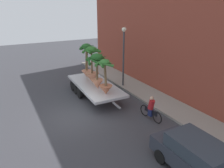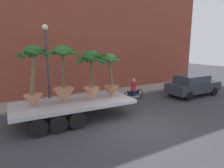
{
  "view_description": "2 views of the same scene",
  "coord_description": "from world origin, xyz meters",
  "px_view_note": "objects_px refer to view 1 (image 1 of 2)",
  "views": [
    {
      "loc": [
        11.22,
        -3.64,
        6.57
      ],
      "look_at": [
        0.12,
        2.48,
        1.81
      ],
      "focal_mm": 33.71,
      "sensor_mm": 36.0,
      "label": 1
    },
    {
      "loc": [
        -5.48,
        -6.77,
        3.76
      ],
      "look_at": [
        -0.12,
        2.57,
        1.63
      ],
      "focal_mm": 31.18,
      "sensor_mm": 36.0,
      "label": 2
    }
  ],
  "objects_px": {
    "potted_palm_front": "(105,79)",
    "street_lamp": "(124,50)",
    "potted_palm_rear": "(97,69)",
    "cyclist": "(151,109)",
    "flatbed_trailer": "(94,86)",
    "potted_palm_middle": "(87,60)",
    "parked_car": "(200,160)",
    "potted_palm_extra": "(92,67)"
  },
  "relations": [
    {
      "from": "potted_palm_rear",
      "to": "potted_palm_middle",
      "type": "bearing_deg",
      "value": 172.19
    },
    {
      "from": "potted_palm_front",
      "to": "potted_palm_middle",
      "type": "bearing_deg",
      "value": 175.38
    },
    {
      "from": "flatbed_trailer",
      "to": "cyclist",
      "type": "distance_m",
      "value": 5.29
    },
    {
      "from": "potted_palm_rear",
      "to": "cyclist",
      "type": "distance_m",
      "value": 4.64
    },
    {
      "from": "potted_palm_front",
      "to": "street_lamp",
      "type": "xyz_separation_m",
      "value": [
        -2.65,
        3.04,
        1.17
      ]
    },
    {
      "from": "parked_car",
      "to": "street_lamp",
      "type": "height_order",
      "value": "street_lamp"
    },
    {
      "from": "cyclist",
      "to": "street_lamp",
      "type": "relative_size",
      "value": 0.38
    },
    {
      "from": "potted_palm_extra",
      "to": "parked_car",
      "type": "bearing_deg",
      "value": 1.52
    },
    {
      "from": "cyclist",
      "to": "potted_palm_rear",
      "type": "bearing_deg",
      "value": -156.06
    },
    {
      "from": "cyclist",
      "to": "potted_palm_middle",
      "type": "bearing_deg",
      "value": -168.34
    },
    {
      "from": "potted_palm_front",
      "to": "potted_palm_extra",
      "type": "relative_size",
      "value": 0.85
    },
    {
      "from": "potted_palm_rear",
      "to": "potted_palm_front",
      "type": "height_order",
      "value": "potted_palm_rear"
    },
    {
      "from": "potted_palm_middle",
      "to": "street_lamp",
      "type": "relative_size",
      "value": 0.58
    },
    {
      "from": "potted_palm_extra",
      "to": "potted_palm_rear",
      "type": "bearing_deg",
      "value": -9.27
    },
    {
      "from": "potted_palm_front",
      "to": "cyclist",
      "type": "height_order",
      "value": "potted_palm_front"
    },
    {
      "from": "potted_palm_rear",
      "to": "cyclist",
      "type": "bearing_deg",
      "value": 23.94
    },
    {
      "from": "potted_palm_middle",
      "to": "cyclist",
      "type": "xyz_separation_m",
      "value": [
        6.62,
        1.37,
        -1.8
      ]
    },
    {
      "from": "cyclist",
      "to": "parked_car",
      "type": "distance_m",
      "value": 4.79
    },
    {
      "from": "potted_palm_front",
      "to": "parked_car",
      "type": "xyz_separation_m",
      "value": [
        7.4,
        0.43,
        -1.24
      ]
    },
    {
      "from": "potted_palm_rear",
      "to": "potted_palm_extra",
      "type": "distance_m",
      "value": 1.44
    },
    {
      "from": "potted_palm_rear",
      "to": "street_lamp",
      "type": "height_order",
      "value": "street_lamp"
    },
    {
      "from": "flatbed_trailer",
      "to": "potted_palm_middle",
      "type": "distance_m",
      "value": 2.31
    },
    {
      "from": "potted_palm_middle",
      "to": "potted_palm_rear",
      "type": "bearing_deg",
      "value": -7.81
    },
    {
      "from": "flatbed_trailer",
      "to": "parked_car",
      "type": "relative_size",
      "value": 1.62
    },
    {
      "from": "potted_palm_rear",
      "to": "potted_palm_front",
      "type": "xyz_separation_m",
      "value": [
        1.14,
        0.06,
        -0.4
      ]
    },
    {
      "from": "parked_car",
      "to": "street_lamp",
      "type": "xyz_separation_m",
      "value": [
        -10.05,
        2.61,
        2.4
      ]
    },
    {
      "from": "flatbed_trailer",
      "to": "potted_palm_front",
      "type": "bearing_deg",
      "value": -3.73
    },
    {
      "from": "potted_palm_middle",
      "to": "potted_palm_extra",
      "type": "xyz_separation_m",
      "value": [
        1.31,
        -0.14,
        -0.25
      ]
    },
    {
      "from": "potted_palm_front",
      "to": "street_lamp",
      "type": "relative_size",
      "value": 0.49
    },
    {
      "from": "potted_palm_rear",
      "to": "potted_palm_front",
      "type": "distance_m",
      "value": 1.21
    },
    {
      "from": "potted_palm_front",
      "to": "cyclist",
      "type": "bearing_deg",
      "value": 31.11
    },
    {
      "from": "potted_palm_extra",
      "to": "flatbed_trailer",
      "type": "bearing_deg",
      "value": -4.08
    },
    {
      "from": "flatbed_trailer",
      "to": "parked_car",
      "type": "height_order",
      "value": "parked_car"
    },
    {
      "from": "flatbed_trailer",
      "to": "street_lamp",
      "type": "xyz_separation_m",
      "value": [
        -0.36,
        2.89,
        2.46
      ]
    },
    {
      "from": "flatbed_trailer",
      "to": "potted_palm_front",
      "type": "distance_m",
      "value": 2.63
    },
    {
      "from": "potted_palm_middle",
      "to": "street_lamp",
      "type": "bearing_deg",
      "value": 66.49
    },
    {
      "from": "potted_palm_rear",
      "to": "street_lamp",
      "type": "relative_size",
      "value": 0.53
    },
    {
      "from": "potted_palm_extra",
      "to": "cyclist",
      "type": "distance_m",
      "value": 5.73
    },
    {
      "from": "flatbed_trailer",
      "to": "potted_palm_middle",
      "type": "bearing_deg",
      "value": 174.08
    },
    {
      "from": "potted_palm_middle",
      "to": "parked_car",
      "type": "xyz_separation_m",
      "value": [
        11.24,
        0.12,
        -1.65
      ]
    },
    {
      "from": "flatbed_trailer",
      "to": "potted_palm_middle",
      "type": "height_order",
      "value": "potted_palm_middle"
    },
    {
      "from": "flatbed_trailer",
      "to": "potted_palm_front",
      "type": "xyz_separation_m",
      "value": [
        2.29,
        -0.15,
        1.29
      ]
    }
  ]
}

